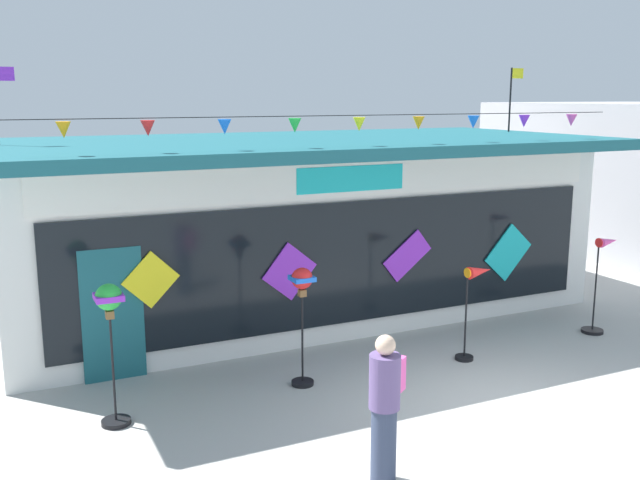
{
  "coord_description": "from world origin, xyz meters",
  "views": [
    {
      "loc": [
        -6.15,
        -6.88,
        4.15
      ],
      "look_at": [
        -1.35,
        3.25,
        1.89
      ],
      "focal_mm": 40.22,
      "sensor_mm": 36.0,
      "label": 1
    }
  ],
  "objects": [
    {
      "name": "ground_plane",
      "position": [
        0.0,
        0.0,
        0.0
      ],
      "size": [
        80.0,
        80.0,
        0.0
      ],
      "primitive_type": "plane",
      "color": "#ADAAA5"
    },
    {
      "name": "kite_shop_building",
      "position": [
        -0.67,
        5.78,
        1.71
      ],
      "size": [
        11.28,
        5.53,
        4.75
      ],
      "color": "silver",
      "rests_on": "ground_plane"
    },
    {
      "name": "wind_spinner_far_left",
      "position": [
        -4.85,
        2.0,
        1.43
      ],
      "size": [
        0.38,
        0.38,
        1.87
      ],
      "color": "black",
      "rests_on": "ground_plane"
    },
    {
      "name": "wind_spinner_left",
      "position": [
        -2.16,
        2.14,
        1.35
      ],
      "size": [
        0.33,
        0.33,
        1.76
      ],
      "color": "black",
      "rests_on": "ground_plane"
    },
    {
      "name": "wind_spinner_center_left",
      "position": [
        0.77,
        1.96,
        1.12
      ],
      "size": [
        0.63,
        0.29,
        1.53
      ],
      "color": "black",
      "rests_on": "ground_plane"
    },
    {
      "name": "wind_spinner_center_right",
      "position": [
        3.61,
        2.08,
        0.99
      ],
      "size": [
        0.68,
        0.38,
        1.72
      ],
      "color": "black",
      "rests_on": "ground_plane"
    },
    {
      "name": "person_near_camera",
      "position": [
        -2.43,
        -0.67,
        0.89
      ],
      "size": [
        0.47,
        0.44,
        1.68
      ],
      "rotation": [
        0.0,
        0.0,
        5.34
      ],
      "color": "#333D56",
      "rests_on": "ground_plane"
    }
  ]
}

